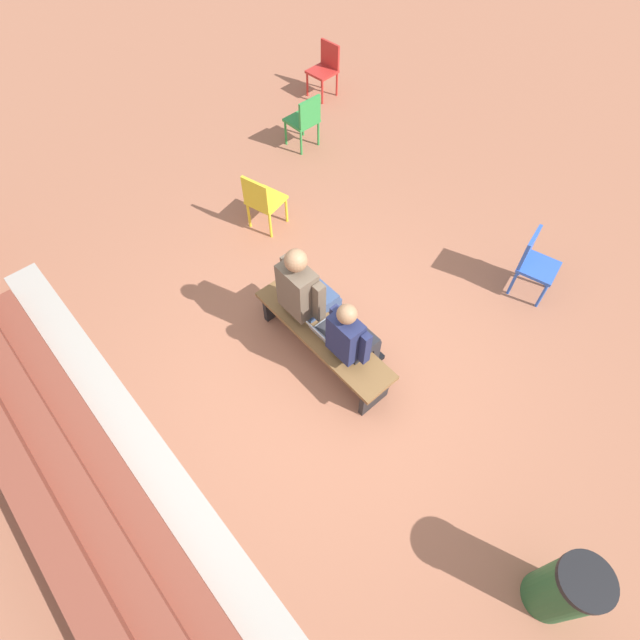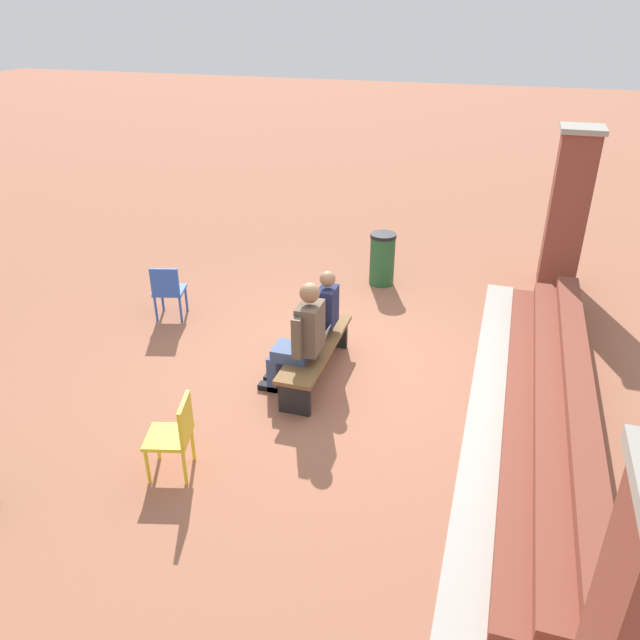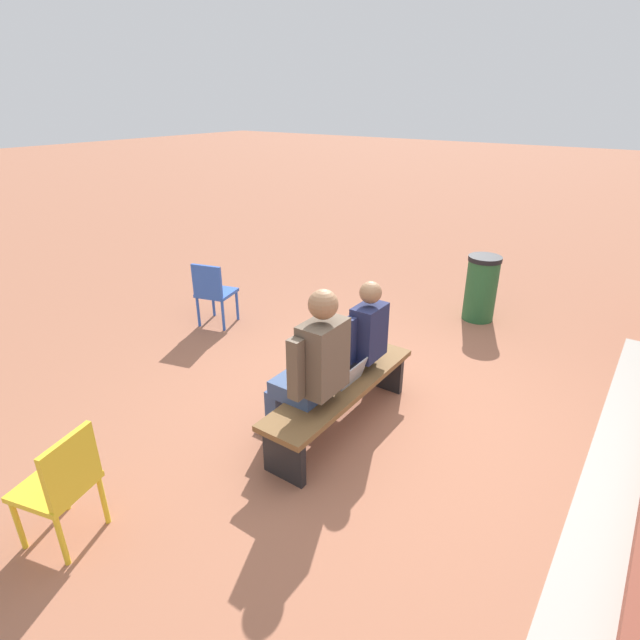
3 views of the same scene
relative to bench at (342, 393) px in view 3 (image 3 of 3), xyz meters
name	(u,v)px [view 3 (image 3 of 3)]	position (x,y,z in m)	size (l,w,h in m)	color
ground_plane	(370,420)	(-0.23, 0.16, -0.35)	(60.00, 60.00, 0.00)	#9E6047
concrete_strip	(598,533)	(0.00, 2.08, -0.35)	(7.01, 0.40, 0.01)	#A8A399
bench	(342,393)	(0.00, 0.00, 0.00)	(1.80, 0.44, 0.45)	brown
person_student	(359,341)	(-0.37, -0.06, 0.34)	(0.50, 0.63, 1.28)	#232328
person_adult	(311,367)	(0.34, -0.07, 0.40)	(0.59, 0.75, 1.43)	#384C75
laptop	(346,376)	(-0.05, 0.01, 0.15)	(0.32, 0.29, 0.21)	#9EA0A5
plastic_chair_near_bench_left	(62,482)	(2.06, -0.77, 0.13)	(0.52, 0.52, 0.84)	gold
plastic_chair_near_bench_right	(213,290)	(-0.88, -2.51, 0.13)	(0.52, 0.52, 0.84)	#2D56B7
litter_bin	(481,288)	(-3.04, 0.18, 0.08)	(0.42, 0.42, 0.86)	#23562D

